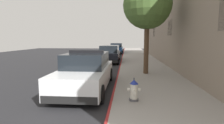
% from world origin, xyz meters
% --- Properties ---
extents(ground_plane, '(32.54, 60.00, 0.20)m').
position_xyz_m(ground_plane, '(-4.24, 10.00, -0.10)').
color(ground_plane, '#232326').
extents(sidewalk_pavement, '(3.52, 60.00, 0.14)m').
position_xyz_m(sidewalk_pavement, '(1.76, 10.00, 0.07)').
color(sidewalk_pavement, gray).
rests_on(sidewalk_pavement, ground).
extents(curb_painted_edge, '(0.08, 60.00, 0.14)m').
position_xyz_m(curb_painted_edge, '(-0.04, 10.00, 0.07)').
color(curb_painted_edge, maroon).
rests_on(curb_painted_edge, ground).
extents(storefront_building, '(6.99, 27.26, 5.75)m').
position_xyz_m(storefront_building, '(6.89, 11.73, 2.88)').
color(storefront_building, gray).
rests_on(storefront_building, ground).
extents(police_cruiser, '(1.94, 4.84, 1.68)m').
position_xyz_m(police_cruiser, '(-1.28, 5.89, 0.74)').
color(police_cruiser, white).
rests_on(police_cruiser, ground).
extents(parked_car_silver_ahead, '(1.94, 4.84, 1.56)m').
position_xyz_m(parked_car_silver_ahead, '(-1.19, 15.31, 0.74)').
color(parked_car_silver_ahead, black).
rests_on(parked_car_silver_ahead, ground).
extents(parked_car_dark_far, '(1.94, 4.84, 1.56)m').
position_xyz_m(parked_car_dark_far, '(-1.12, 25.73, 0.74)').
color(parked_car_dark_far, navy).
rests_on(parked_car_dark_far, ground).
extents(fire_hydrant, '(0.44, 0.40, 0.76)m').
position_xyz_m(fire_hydrant, '(0.70, 4.13, 0.49)').
color(fire_hydrant, '#4C4C51').
rests_on(fire_hydrant, sidewalk_pavement).
extents(street_tree, '(2.75, 2.75, 5.33)m').
position_xyz_m(street_tree, '(1.58, 8.97, 4.06)').
color(street_tree, brown).
rests_on(street_tree, sidewalk_pavement).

